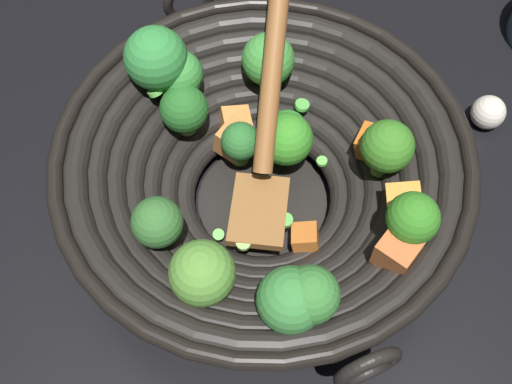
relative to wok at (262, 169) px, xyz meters
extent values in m
plane|color=black|center=(0.00, 0.00, -0.07)|extent=(4.00, 4.00, 0.00)
cylinder|color=black|center=(0.00, 0.00, -0.06)|extent=(0.13, 0.13, 0.01)
torus|color=black|center=(0.00, 0.00, -0.05)|extent=(0.18, 0.18, 0.02)
torus|color=black|center=(0.00, 0.00, -0.04)|extent=(0.21, 0.21, 0.02)
torus|color=black|center=(0.00, 0.00, -0.03)|extent=(0.24, 0.24, 0.02)
torus|color=black|center=(0.00, 0.00, -0.02)|extent=(0.27, 0.27, 0.02)
torus|color=black|center=(0.00, 0.00, 0.00)|extent=(0.29, 0.29, 0.02)
torus|color=black|center=(0.00, 0.00, 0.01)|extent=(0.32, 0.32, 0.02)
torus|color=black|center=(0.00, 0.00, 0.02)|extent=(0.35, 0.35, 0.02)
torus|color=black|center=(0.00, 0.00, 0.03)|extent=(0.37, 0.37, 0.01)
torus|color=black|center=(0.19, 0.06, 0.03)|extent=(0.03, 0.05, 0.05)
torus|color=black|center=(-0.19, -0.06, 0.03)|extent=(0.03, 0.05, 0.05)
cylinder|color=#74B746|center=(-0.04, -0.02, -0.03)|extent=(0.02, 0.02, 0.02)
sphere|color=#2B6F2E|center=(-0.04, -0.02, -0.01)|extent=(0.04, 0.04, 0.04)
cylinder|color=#76B74B|center=(0.13, 0.02, 0.01)|extent=(0.03, 0.03, 0.02)
sphere|color=#387E35|center=(0.13, 0.02, 0.04)|extent=(0.05, 0.05, 0.05)
cylinder|color=#8CB84A|center=(0.08, 0.11, 0.02)|extent=(0.03, 0.03, 0.01)
sphere|color=#348022|center=(0.08, 0.11, 0.04)|extent=(0.04, 0.04, 0.04)
cylinder|color=#6FA13F|center=(-0.11, 0.01, -0.01)|extent=(0.02, 0.02, 0.02)
sphere|color=green|center=(-0.11, 0.01, 0.02)|extent=(0.05, 0.05, 0.05)
cylinder|color=#66B14C|center=(-0.04, 0.03, -0.04)|extent=(0.02, 0.02, 0.01)
sphere|color=#388F27|center=(-0.04, 0.03, -0.01)|extent=(0.05, 0.05, 0.05)
cylinder|color=#769B50|center=(-0.09, -0.07, 0.00)|extent=(0.02, 0.02, 0.02)
sphere|color=#3A903C|center=(-0.09, -0.07, 0.03)|extent=(0.04, 0.04, 0.04)
cylinder|color=#649E3F|center=(0.00, 0.11, 0.00)|extent=(0.02, 0.02, 0.02)
sphere|color=#387D23|center=(0.00, 0.11, 0.03)|extent=(0.05, 0.05, 0.05)
cylinder|color=#7ABA45|center=(0.13, 0.01, 0.00)|extent=(0.03, 0.03, 0.01)
sphere|color=#39853C|center=(0.13, 0.01, 0.03)|extent=(0.05, 0.05, 0.05)
cylinder|color=#76AE55|center=(-0.06, 0.03, -0.05)|extent=(0.02, 0.02, 0.02)
sphere|color=green|center=(-0.06, 0.03, -0.02)|extent=(0.04, 0.04, 0.04)
cylinder|color=#69A042|center=(-0.10, -0.09, 0.01)|extent=(0.03, 0.03, 0.02)
sphere|color=#328B3E|center=(-0.10, -0.09, 0.04)|extent=(0.06, 0.06, 0.06)
cylinder|color=#7A9D47|center=(0.10, -0.06, 0.00)|extent=(0.03, 0.03, 0.01)
sphere|color=#579438|center=(0.10, -0.06, 0.02)|extent=(0.05, 0.05, 0.05)
cylinder|color=#7B9C53|center=(0.06, -0.09, 0.00)|extent=(0.02, 0.02, 0.02)
sphere|color=#346B2F|center=(0.06, -0.09, 0.02)|extent=(0.04, 0.04, 0.04)
cylinder|color=#558E45|center=(-0.06, -0.07, -0.01)|extent=(0.03, 0.03, 0.01)
sphere|color=#266726|center=(-0.06, -0.07, 0.01)|extent=(0.05, 0.05, 0.05)
cube|color=gold|center=(0.05, 0.12, 0.01)|extent=(0.03, 0.04, 0.03)
cube|color=#C46533|center=(0.10, 0.10, 0.02)|extent=(0.04, 0.04, 0.03)
cube|color=#D6863F|center=(-0.07, -0.02, -0.03)|extent=(0.03, 0.04, 0.03)
cube|color=#C6631D|center=(-0.02, 0.10, 0.00)|extent=(0.04, 0.04, 0.03)
cube|color=#C47C3C|center=(-0.05, -0.02, -0.03)|extent=(0.04, 0.05, 0.03)
cube|color=#C76828|center=(0.06, 0.03, -0.03)|extent=(0.03, 0.03, 0.03)
cylinder|color=#56B247|center=(-0.08, 0.05, -0.01)|extent=(0.02, 0.02, 0.01)
cylinder|color=#56B247|center=(-0.09, -0.06, 0.00)|extent=(0.02, 0.02, 0.01)
cylinder|color=#99D166|center=(-0.10, -0.10, 0.03)|extent=(0.02, 0.02, 0.01)
cylinder|color=#6BC651|center=(-0.03, 0.06, -0.04)|extent=(0.01, 0.01, 0.00)
cylinder|color=#56B247|center=(0.09, -0.07, 0.02)|extent=(0.02, 0.02, 0.01)
cylinder|color=#56B247|center=(0.04, 0.02, -0.02)|extent=(0.02, 0.02, 0.01)
cylinder|color=#6BC651|center=(-0.08, -0.09, 0.02)|extent=(0.02, 0.02, 0.01)
cylinder|color=#6BC651|center=(0.04, -0.04, -0.04)|extent=(0.01, 0.01, 0.01)
cylinder|color=#99D166|center=(0.06, -0.02, -0.02)|extent=(0.02, 0.02, 0.00)
cube|color=brown|center=(0.03, -0.01, -0.02)|extent=(0.08, 0.06, 0.01)
cylinder|color=#985F30|center=(-0.09, 0.02, 0.08)|extent=(0.20, 0.06, 0.16)
sphere|color=silver|center=(-0.08, 0.24, -0.05)|extent=(0.04, 0.04, 0.04)
camera|label=1|loc=(0.28, -0.03, 0.47)|focal=42.94mm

